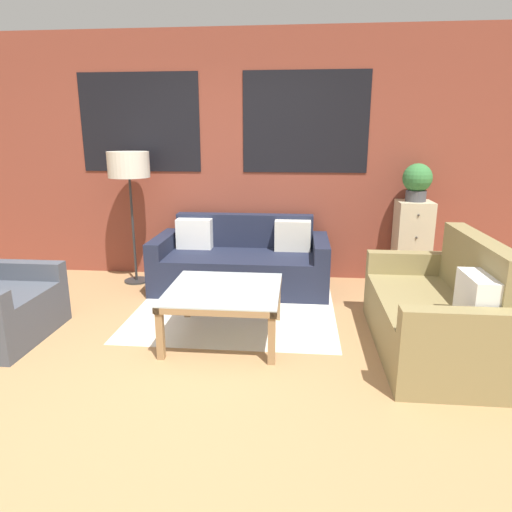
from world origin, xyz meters
TOP-DOWN VIEW (x-y plane):
  - ground_plane at (0.00, 0.00)m, footprint 16.00×16.00m
  - wall_back_brick at (0.00, 2.44)m, footprint 8.40×0.09m
  - rug at (0.30, 1.21)m, footprint 1.93×1.67m
  - couch_dark at (0.28, 1.95)m, footprint 1.90×0.88m
  - settee_vintage at (2.00, 0.53)m, footprint 0.80×1.58m
  - coffee_table at (0.30, 0.61)m, footprint 0.92×0.92m
  - floor_lamp at (-0.98, 2.02)m, footprint 0.46×0.46m
  - drawer_cabinet at (2.16, 2.17)m, footprint 0.37×0.39m
  - potted_plant at (2.16, 2.17)m, footprint 0.31×0.31m

SIDE VIEW (x-z plane):
  - ground_plane at x=0.00m, z-range 0.00..0.00m
  - rug at x=0.30m, z-range 0.00..0.00m
  - couch_dark at x=0.28m, z-range -0.11..0.67m
  - settee_vintage at x=2.00m, z-range -0.15..0.77m
  - coffee_table at x=0.30m, z-range 0.16..0.60m
  - drawer_cabinet at x=2.16m, z-range 0.00..0.97m
  - potted_plant at x=2.16m, z-range 0.98..1.39m
  - floor_lamp at x=-0.98m, z-range 0.56..2.05m
  - wall_back_brick at x=0.00m, z-range 0.01..2.81m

